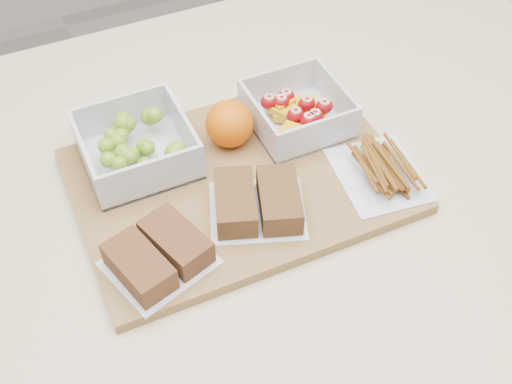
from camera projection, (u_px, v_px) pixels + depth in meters
counter at (262, 356)px, 1.18m from camera, size 1.20×0.90×0.90m
cutting_board at (239, 181)px, 0.84m from camera, size 0.42×0.30×0.02m
grape_container at (136, 146)px, 0.84m from camera, size 0.14×0.14×0.06m
fruit_container at (297, 112)px, 0.89m from camera, size 0.13×0.13×0.05m
orange at (229, 124)px, 0.86m from camera, size 0.06×0.06×0.06m
sandwich_bag_left at (158, 255)px, 0.73m from camera, size 0.14×0.13×0.03m
sandwich_bag_center at (257, 202)px, 0.79m from camera, size 0.15×0.14×0.04m
pretzel_bag at (380, 167)px, 0.83m from camera, size 0.12×0.14×0.03m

